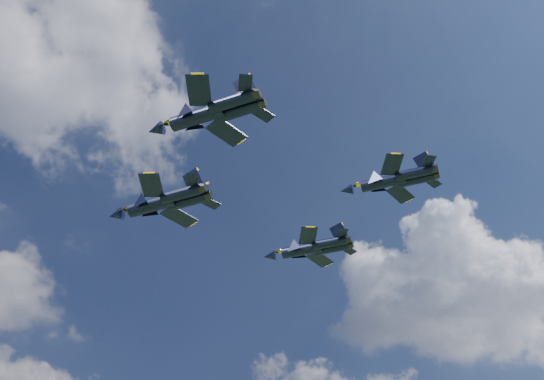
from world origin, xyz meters
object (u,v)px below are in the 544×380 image
Objects in this scene: jet_slot at (380,183)px; jet_lead at (149,206)px; jet_left at (194,118)px; jet_right at (299,250)px.

jet_lead is at bearing 94.25° from jet_slot.
jet_lead reaches higher than jet_slot.
jet_lead is 1.10× the size of jet_left.
jet_right reaches higher than jet_slot.
jet_left is at bearing -133.70° from jet_lead.
jet_slot is (26.23, -2.90, -0.91)m from jet_left.
jet_left is at bearing 134.05° from jet_slot.
jet_slot is (-0.78, -20.83, -1.34)m from jet_right.
jet_left reaches higher than jet_slot.
jet_lead is at bearing 46.26° from jet_left.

